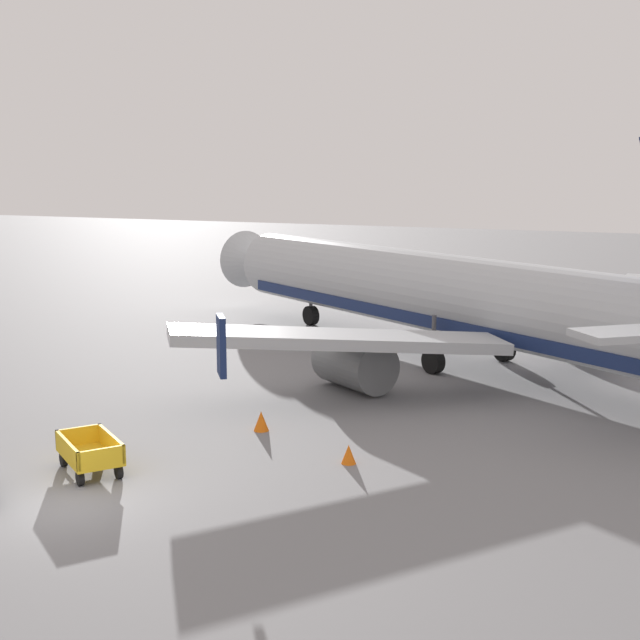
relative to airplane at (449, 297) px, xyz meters
name	(u,v)px	position (x,y,z in m)	size (l,w,h in m)	color
ground_plane	(71,506)	(-4.18, -21.29, -3.05)	(220.00, 220.00, 0.00)	slate
airplane	(449,297)	(0.00, 0.00, 0.00)	(33.92, 28.33, 11.34)	#B2B7BC
baggage_cart_second_in_row	(90,452)	(-5.40, -18.97, -2.45)	(3.33, 2.65, 1.07)	gold
traffic_cone_near_plane	(349,454)	(1.29, -15.10, -2.76)	(0.45, 0.45, 0.60)	orange
traffic_cone_mid_apron	(261,421)	(-2.74, -13.24, -2.71)	(0.52, 0.52, 0.69)	orange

